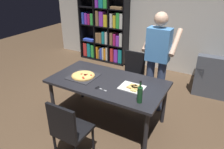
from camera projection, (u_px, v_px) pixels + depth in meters
The scene contains 11 objects.
ground_plane at pixel (108, 120), 3.66m from camera, with size 12.00×12.00×0.00m, color brown.
back_wall at pixel (162, 13), 5.09m from camera, with size 6.40×0.10×2.80m, color silver.
dining_table at pixel (107, 85), 3.36m from camera, with size 1.82×0.97×0.75m.
chair_near_camera at pixel (68, 129), 2.67m from camera, with size 0.42×0.42×0.90m.
chair_far_side at pixel (132, 72), 4.19m from camera, with size 0.42×0.42×0.90m.
bookshelf at pixel (105, 29), 5.79m from camera, with size 1.40×0.35×1.95m.
person_serving_pizza at pixel (158, 57), 3.57m from camera, with size 0.55×0.54×1.75m.
pepperoni_pizza_on_tray at pixel (83, 76), 3.46m from camera, with size 0.44×0.44×0.04m.
pizza_slices_on_towel at pixel (133, 87), 3.12m from camera, with size 0.36×0.28×0.03m.
wine_bottle at pixel (140, 94), 2.74m from camera, with size 0.07×0.07×0.32m.
kitchen_scissors at pixel (99, 88), 3.11m from camera, with size 0.20×0.09×0.01m.
Camera 1 is at (1.52, -2.54, 2.29)m, focal length 34.03 mm.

